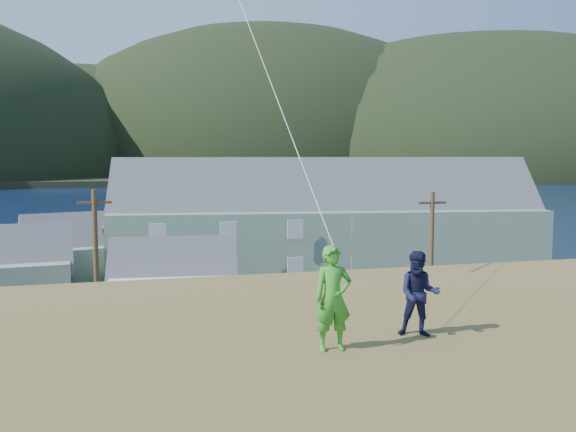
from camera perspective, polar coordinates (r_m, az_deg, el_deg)
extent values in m
plane|color=#0A1638|center=(31.67, -9.08, -13.90)|extent=(900.00, 900.00, 0.00)
cube|color=#4C3D19|center=(29.78, -8.71, -15.09)|extent=(110.00, 8.00, 0.10)
cube|color=#28282B|center=(47.97, -11.04, -7.09)|extent=(72.00, 36.00, 0.12)
cube|color=gray|center=(70.54, -17.08, -2.83)|extent=(26.00, 14.00, 0.90)
cube|color=black|center=(359.87, -14.13, 3.98)|extent=(900.00, 320.00, 2.00)
ellipsoid|color=black|center=(330.29, -17.57, 3.93)|extent=(200.00, 180.00, 100.00)
ellipsoid|color=black|center=(328.00, -1.72, 4.18)|extent=(230.00, 207.00, 142.60)
ellipsoid|color=black|center=(351.12, 16.88, 4.03)|extent=(280.00, 252.00, 134.40)
cube|color=slate|center=(53.47, 3.40, -2.41)|extent=(35.42, 14.71, 5.89)
cube|color=#47474C|center=(53.02, 3.42, 2.43)|extent=(35.88, 14.56, 9.59)
cube|color=gray|center=(47.76, -24.17, -5.54)|extent=(9.42, 6.77, 3.15)
cube|color=silver|center=(41.18, -10.13, -6.99)|extent=(7.97, 6.09, 2.97)
cube|color=#47474C|center=(40.76, -10.19, -3.93)|extent=(8.46, 6.07, 5.23)
cube|color=gray|center=(53.93, -17.04, -4.04)|extent=(11.11, 8.27, 3.18)
cube|color=#47474C|center=(53.58, -17.12, -1.42)|extent=(11.58, 8.34, 5.90)
cylinder|color=#47331E|center=(31.84, -16.65, -5.60)|extent=(0.24, 0.24, 8.72)
cylinder|color=#47331E|center=(35.69, 12.59, -4.59)|extent=(0.24, 0.24, 8.36)
imported|color=navy|center=(47.51, -10.14, -6.19)|extent=(1.92, 4.51, 1.52)
imported|color=#334F81|center=(54.78, -8.96, -4.60)|extent=(2.02, 4.67, 1.49)
imported|color=silver|center=(53.88, -18.17, -4.94)|extent=(2.71, 5.64, 1.58)
imported|color=black|center=(48.81, -14.90, -6.03)|extent=(2.06, 4.94, 1.43)
imported|color=green|center=(11.02, 4.01, -7.30)|extent=(0.66, 0.44, 1.81)
imported|color=#131536|center=(12.08, 11.57, -6.80)|extent=(0.95, 0.87, 1.58)
cylinder|color=white|center=(14.21, -2.21, 13.43)|extent=(0.02, 0.02, 10.02)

